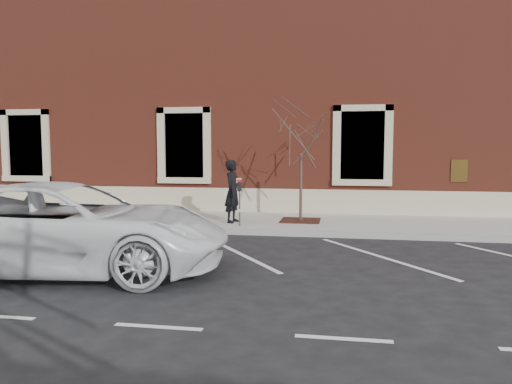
% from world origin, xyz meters
% --- Properties ---
extents(ground, '(120.00, 120.00, 0.00)m').
position_xyz_m(ground, '(0.00, 0.00, 0.00)').
color(ground, '#28282B').
rests_on(ground, ground).
extents(sidewalk_near, '(40.00, 3.50, 0.15)m').
position_xyz_m(sidewalk_near, '(0.00, 1.75, 0.07)').
color(sidewalk_near, '#BBB7B0').
rests_on(sidewalk_near, ground).
extents(curb_near, '(40.00, 0.12, 0.15)m').
position_xyz_m(curb_near, '(0.00, -0.05, 0.07)').
color(curb_near, '#9E9E99').
rests_on(curb_near, ground).
extents(parking_stripes, '(28.00, 4.40, 0.01)m').
position_xyz_m(parking_stripes, '(0.00, -2.20, 0.00)').
color(parking_stripes, silver).
rests_on(parking_stripes, ground).
extents(building_civic, '(40.00, 8.62, 8.00)m').
position_xyz_m(building_civic, '(0.00, 7.74, 4.00)').
color(building_civic, maroon).
rests_on(building_civic, ground).
extents(man, '(0.56, 0.74, 1.83)m').
position_xyz_m(man, '(-0.77, 1.10, 1.07)').
color(man, black).
rests_on(man, sidewalk_near).
extents(parking_meter, '(0.12, 0.09, 1.29)m').
position_xyz_m(parking_meter, '(-0.44, 0.47, 1.05)').
color(parking_meter, '#595B60').
rests_on(parking_meter, sidewalk_near).
extents(tree_grate, '(1.16, 1.16, 0.03)m').
position_xyz_m(tree_grate, '(1.16, 1.71, 0.16)').
color(tree_grate, '#3F1B14').
rests_on(tree_grate, sidewalk_near).
extents(sapling, '(2.20, 2.20, 3.67)m').
position_xyz_m(sapling, '(1.16, 1.71, 2.72)').
color(sapling, '#4B382E').
rests_on(sapling, sidewalk_near).
extents(white_truck, '(6.43, 3.59, 1.70)m').
position_xyz_m(white_truck, '(-2.77, -4.50, 0.85)').
color(white_truck, white).
rests_on(white_truck, ground).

